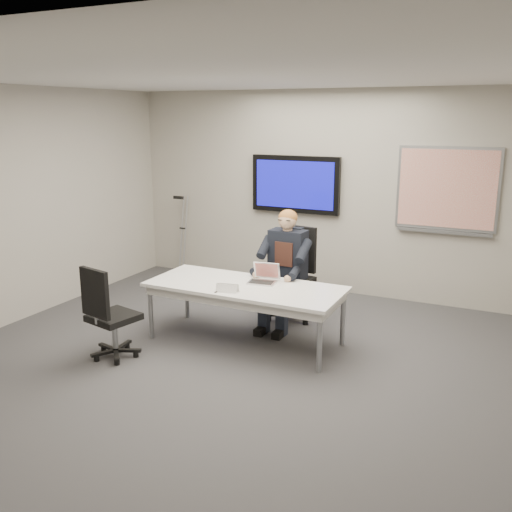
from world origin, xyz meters
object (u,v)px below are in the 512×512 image
at_px(office_chair_near, 111,330).
at_px(seated_person, 282,281).
at_px(conference_table, 245,292).
at_px(laptop, 264,277).
at_px(office_chair_far, 291,292).

relative_size(office_chair_near, seated_person, 0.72).
xyz_separation_m(conference_table, laptop, (0.14, 0.19, 0.13)).
bearing_deg(seated_person, office_chair_far, 90.83).
relative_size(office_chair_far, laptop, 3.54).
height_order(conference_table, office_chair_far, office_chair_far).
relative_size(seated_person, laptop, 4.29).
bearing_deg(office_chair_far, seated_person, -83.88).
xyz_separation_m(office_chair_far, office_chair_near, (-1.22, -1.86, -0.05)).
distance_m(office_chair_near, seated_person, 2.02).
bearing_deg(conference_table, office_chair_near, -136.39).
bearing_deg(laptop, conference_table, -133.94).
distance_m(conference_table, seated_person, 0.63).
height_order(conference_table, office_chair_near, office_chair_near).
bearing_deg(conference_table, laptop, 54.35).
bearing_deg(conference_table, office_chair_far, 78.41).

